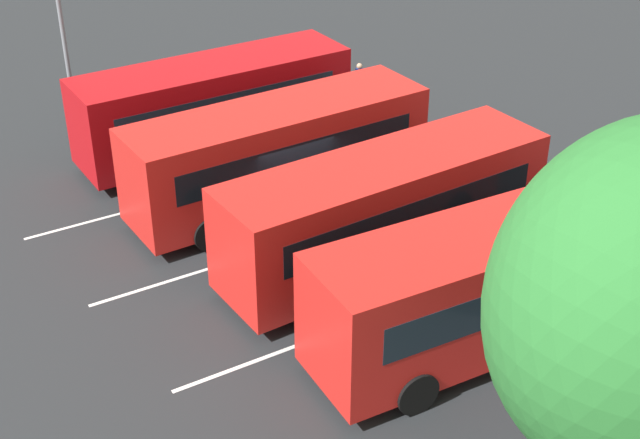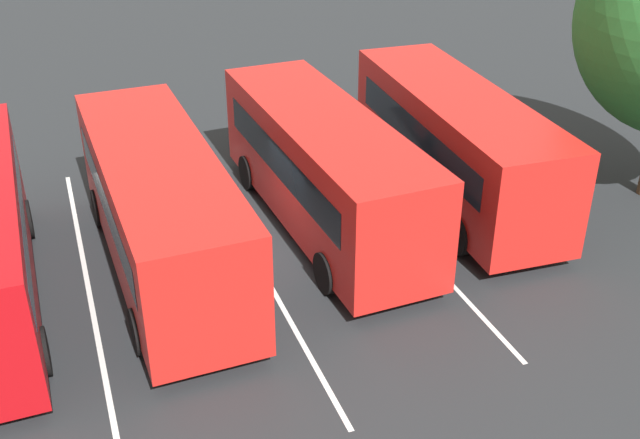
{
  "view_description": "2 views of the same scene",
  "coord_description": "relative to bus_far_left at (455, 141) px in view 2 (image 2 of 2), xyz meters",
  "views": [
    {
      "loc": [
        -13.63,
        -17.27,
        13.33
      ],
      "look_at": [
        -0.86,
        -1.21,
        1.38
      ],
      "focal_mm": 49.75,
      "sensor_mm": 36.0,
      "label": 1
    },
    {
      "loc": [
        -15.98,
        6.38,
        10.49
      ],
      "look_at": [
        -1.27,
        -1.33,
        1.27
      ],
      "focal_mm": 43.41,
      "sensor_mm": 36.0,
      "label": 2
    }
  ],
  "objects": [
    {
      "name": "lane_stripe_inner_left",
      "position": [
        -0.25,
        6.47,
        -1.76
      ],
      "size": [
        13.55,
        1.89,
        0.01
      ],
      "primitive_type": "cube",
      "rotation": [
        0.0,
        0.0,
        -0.13
      ],
      "color": "silver",
      "rests_on": "ground"
    },
    {
      "name": "bus_center_left",
      "position": [
        0.2,
        4.13,
        0.0
      ],
      "size": [
        9.52,
        3.32,
        3.19
      ],
      "rotation": [
        0.0,
        0.0,
        -0.09
      ],
      "color": "red",
      "rests_on": "ground"
    },
    {
      "name": "lane_stripe_inner_right",
      "position": [
        -0.25,
        10.67,
        -1.76
      ],
      "size": [
        13.55,
        1.89,
        0.01
      ],
      "primitive_type": "cube",
      "rotation": [
        0.0,
        0.0,
        -0.13
      ],
      "color": "silver",
      "rests_on": "ground"
    },
    {
      "name": "ground_plane",
      "position": [
        -0.25,
        6.47,
        -1.76
      ],
      "size": [
        67.68,
        67.68,
        0.0
      ],
      "primitive_type": "plane",
      "color": "#232628"
    },
    {
      "name": "bus_center_right",
      "position": [
        0.03,
        8.66,
        0.0
      ],
      "size": [
        9.54,
        3.44,
        3.19
      ],
      "rotation": [
        0.0,
        0.0,
        -0.1
      ],
      "color": "red",
      "rests_on": "ground"
    },
    {
      "name": "bus_far_left",
      "position": [
        0.0,
        0.0,
        0.0
      ],
      "size": [
        9.63,
        4.14,
        3.19
      ],
      "rotation": [
        0.0,
        0.0,
        -0.18
      ],
      "color": "red",
      "rests_on": "ground"
    },
    {
      "name": "lane_stripe_outer_left",
      "position": [
        -0.25,
        2.28,
        -1.76
      ],
      "size": [
        13.55,
        1.89,
        0.01
      ],
      "primitive_type": "cube",
      "rotation": [
        0.0,
        0.0,
        -0.13
      ],
      "color": "silver",
      "rests_on": "ground"
    }
  ]
}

